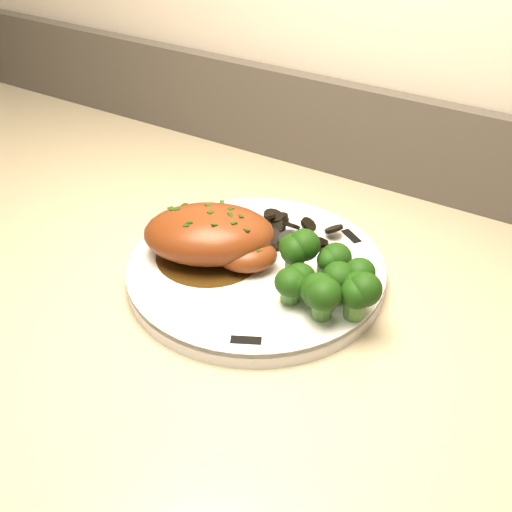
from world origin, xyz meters
The scene contains 8 objects.
plate centered at (-0.09, 1.74, 0.88)m, with size 0.26×0.26×0.02m, color white.
rim_accent_0 centered at (-0.03, 1.83, 0.89)m, with size 0.03×0.01×0.00m, color black.
rim_accent_1 centered at (-0.20, 1.74, 0.89)m, with size 0.03×0.01×0.00m, color black.
rim_accent_2 centered at (-0.04, 1.64, 0.89)m, with size 0.03×0.01×0.00m, color black.
gravy_pool centered at (-0.14, 1.73, 0.89)m, with size 0.11×0.11×0.00m, color #3C250B.
chicken_breast centered at (-0.13, 1.73, 0.91)m, with size 0.16×0.14×0.05m.
mushroom_pile centered at (-0.07, 1.80, 0.89)m, with size 0.09×0.07×0.02m.
broccoli_florets centered at (-0.01, 1.73, 0.91)m, with size 0.10×0.08×0.04m.
Camera 1 is at (0.18, 1.30, 1.27)m, focal length 45.00 mm.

